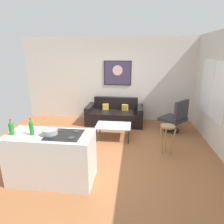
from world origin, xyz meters
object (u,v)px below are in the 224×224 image
Objects in this scene: armchair at (176,117)px; soda_bottle_2 at (31,127)px; coffee_table at (113,126)px; mixing_bowl at (50,132)px; couch at (115,115)px; wall_painting at (118,73)px; bar_stool at (167,132)px; soda_bottle at (11,128)px.

armchair is 3.25× the size of soda_bottle_2.
coffee_table is 3.53× the size of mixing_bowl.
couch is 2.00× the size of wall_painting.
soda_bottle_2 is at bearing -152.56° from bar_stool.
wall_painting reaches higher than coffee_table.
wall_painting is (-0.05, 1.68, 1.27)m from coffee_table.
soda_bottle_2 is at bearing -138.08° from armchair.
soda_bottle_2 is at bearing -107.33° from wall_painting.
couch reaches higher than bar_stool.
armchair is at bearing 41.92° from soda_bottle_2.
armchair is 1.06× the size of wall_painting.
mixing_bowl is at bearing -149.93° from bar_stool.
couch is 1.93m from armchair.
bar_stool is at bearing -27.33° from coffee_table.
soda_bottle is at bearing -140.80° from armchair.
coffee_table is 2.63m from soda_bottle.
armchair is 4.31m from soda_bottle.
couch is 6.65× the size of soda_bottle.
soda_bottle is at bearing -114.41° from couch.
soda_bottle is (-1.45, -3.20, 0.75)m from couch.
coffee_table is 2.23m from mixing_bowl.
coffee_table is 2.41m from soda_bottle_2.
soda_bottle reaches higher than armchair.
armchair is 2.38m from wall_painting.
wall_painting is (-1.82, 1.00, 1.16)m from armchair.
armchair is at bearing 20.96° from coffee_table.
armchair is 3.72× the size of mixing_bowl.
couch is 1.18m from coffee_table.
mixing_bowl is (-0.80, -3.13, 0.67)m from couch.
mixing_bowl is (-2.20, -1.27, 0.42)m from bar_stool.
bar_stool is 2.94m from wall_painting.
mixing_bowl is (-2.65, -2.63, 0.50)m from armchair.
soda_bottle is (-3.31, -2.70, 0.58)m from armchair.
coffee_table is at bearing -159.04° from armchair.
soda_bottle reaches higher than couch.
mixing_bowl is at bearing 5.33° from soda_bottle_2.
soda_bottle is at bearing -173.85° from soda_bottle_2.
bar_stool is 3.19m from soda_bottle.
couch is at bearing 65.59° from soda_bottle.
soda_bottle_2 is (0.34, 0.04, 0.01)m from soda_bottle.
mixing_bowl reaches higher than bar_stool.
bar_stool reaches higher than coffee_table.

